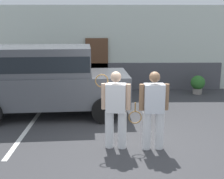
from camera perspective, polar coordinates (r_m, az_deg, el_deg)
name	(u,v)px	position (r m, az deg, el deg)	size (l,w,h in m)	color
ground_plane	(132,146)	(6.93, 3.83, -10.74)	(40.00, 40.00, 0.00)	#38383A
parking_stripe_0	(31,124)	(8.57, -15.21, -6.44)	(0.12, 4.40, 0.01)	silver
house_frontage	(121,50)	(12.33, 1.63, 7.44)	(9.79, 0.40, 3.38)	silver
parked_suv	(47,77)	(9.09, -12.35, 2.30)	(4.73, 2.43, 2.05)	#4C4F54
tennis_player_man	(116,109)	(6.56, 0.70, -3.68)	(0.77, 0.32, 1.73)	white
tennis_player_woman	(153,110)	(6.56, 7.88, -3.85)	(0.90, 0.28, 1.74)	white
potted_plant_by_porch	(198,84)	(12.04, 16.01, 1.06)	(0.55, 0.55, 0.72)	gray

